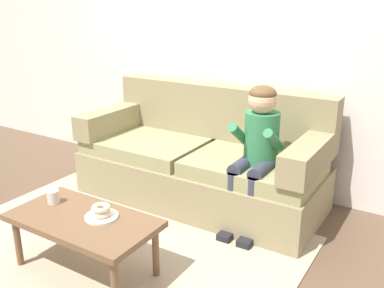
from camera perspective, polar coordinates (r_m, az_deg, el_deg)
ground at (r=3.31m, az=-8.21°, el=-12.09°), size 10.00×10.00×0.00m
wall_back at (r=4.02m, az=4.06°, el=14.58°), size 8.00×0.10×2.80m
area_rug at (r=3.15m, az=-11.20°, el=-13.87°), size 2.53×1.97×0.01m
couch at (r=3.72m, az=1.46°, el=-2.36°), size 2.09×0.90×0.97m
coffee_table at (r=2.82m, az=-14.33°, el=-10.28°), size 0.96×0.50×0.39m
person_child at (r=3.19m, az=8.69°, el=-0.07°), size 0.34×0.58×1.10m
plate at (r=2.76m, az=-11.98°, el=-9.47°), size 0.21×0.21×0.01m
donut at (r=2.75m, az=-12.02°, el=-9.01°), size 0.17×0.17×0.04m
donut_second at (r=2.74m, az=-12.07°, el=-8.34°), size 0.13×0.13×0.04m
mug at (r=3.02m, az=-18.05°, el=-6.71°), size 0.08×0.08×0.09m
toy_controller at (r=3.74m, az=-13.66°, el=-8.25°), size 0.23×0.09×0.05m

